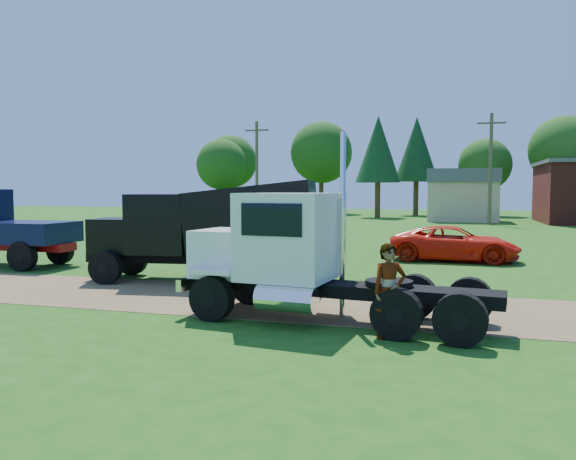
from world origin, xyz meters
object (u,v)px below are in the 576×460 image
(orange_pickup, at_px, (454,244))
(white_semi_tractor, at_px, (294,255))
(spectator_a, at_px, (389,291))
(black_dump_truck, at_px, (212,226))

(orange_pickup, bearing_deg, white_semi_tractor, 164.16)
(white_semi_tractor, relative_size, orange_pickup, 1.38)
(white_semi_tractor, bearing_deg, orange_pickup, 79.68)
(spectator_a, bearing_deg, black_dump_truck, 110.16)
(black_dump_truck, bearing_deg, white_semi_tractor, -54.90)
(white_semi_tractor, bearing_deg, black_dump_truck, 139.29)
(white_semi_tractor, distance_m, spectator_a, 2.52)
(orange_pickup, bearing_deg, spectator_a, 175.25)
(white_semi_tractor, bearing_deg, spectator_a, -21.09)
(black_dump_truck, relative_size, orange_pickup, 1.47)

